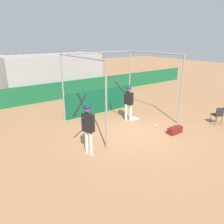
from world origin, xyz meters
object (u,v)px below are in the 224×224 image
(equipment_bag, at_px, (175,130))
(folding_chair, at_px, (218,114))
(baseball, at_px, (156,125))
(player_waiting, at_px, (88,125))
(player_batter, at_px, (128,100))

(equipment_bag, bearing_deg, folding_chair, -11.90)
(folding_chair, relative_size, baseball, 11.35)
(player_waiting, relative_size, baseball, 28.41)
(equipment_bag, xyz_separation_m, baseball, (-0.05, 1.02, -0.10))
(folding_chair, xyz_separation_m, equipment_bag, (-2.44, 0.51, -0.38))
(player_waiting, bearing_deg, player_batter, -83.32)
(folding_chair, relative_size, equipment_bag, 1.20)
(player_waiting, xyz_separation_m, baseball, (3.82, 0.33, -1.07))
(folding_chair, bearing_deg, baseball, 172.08)
(player_batter, bearing_deg, equipment_bag, -179.13)
(baseball, bearing_deg, player_waiting, -175.02)
(player_waiting, relative_size, folding_chair, 2.50)
(player_batter, height_order, equipment_bag, player_batter)
(player_batter, xyz_separation_m, player_waiting, (-3.25, -1.70, 0.05))
(equipment_bag, relative_size, baseball, 9.46)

